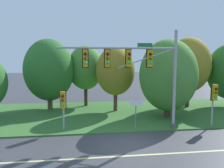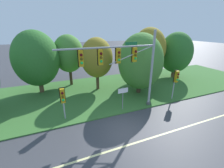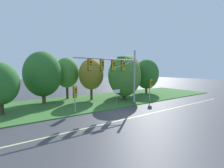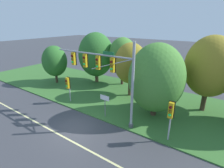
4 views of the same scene
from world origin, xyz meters
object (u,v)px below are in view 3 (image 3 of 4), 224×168
traffic_signal_mast (117,70)px  pedestrian_signal_further_along (151,85)px  tree_furthest_back (147,74)px  tree_behind_signpost (67,73)px  tree_tall_centre (124,76)px  route_sign_post (116,95)px  tree_right_far (128,71)px  tree_mid_verge (91,74)px  tree_left_of_mast (43,74)px  pedestrian_signal_near_kerb (75,93)px  tree_nearest_road (0,84)px

traffic_signal_mast → pedestrian_signal_further_along: (6.10, -0.04, -2.29)m
traffic_signal_mast → tree_furthest_back: size_ratio=1.26×
tree_behind_signpost → tree_tall_centre: bearing=-38.7°
route_sign_post → tree_right_far: 10.53m
tree_behind_signpost → tree_mid_verge: 4.13m
pedestrian_signal_further_along → tree_left_of_mast: size_ratio=0.46×
tree_left_of_mast → tree_furthest_back: bearing=-4.2°
pedestrian_signal_near_kerb → tree_right_far: size_ratio=0.39×
tree_mid_verge → pedestrian_signal_further_along: bearing=-41.8°
tree_mid_verge → traffic_signal_mast: bearing=-83.5°
tree_behind_signpost → traffic_signal_mast: bearing=-68.0°
pedestrian_signal_near_kerb → pedestrian_signal_further_along: 11.44m
pedestrian_signal_further_along → tree_behind_signpost: tree_behind_signpost is taller
tree_left_of_mast → tree_behind_signpost: bearing=18.1°
tree_tall_centre → tree_furthest_back: bearing=20.9°
tree_nearest_road → tree_left_of_mast: (4.68, 3.75, 0.85)m
traffic_signal_mast → pedestrian_signal_further_along: size_ratio=2.64×
tree_nearest_road → tree_right_far: bearing=8.7°
pedestrian_signal_near_kerb → route_sign_post: pedestrian_signal_near_kerb is taller
tree_nearest_road → tree_mid_verge: 11.55m
traffic_signal_mast → tree_nearest_road: (-12.03, 3.95, -1.48)m
tree_furthest_back → pedestrian_signal_near_kerb: bearing=-161.2°
route_sign_post → tree_furthest_back: size_ratio=0.32×
route_sign_post → pedestrian_signal_near_kerb: bearing=177.0°
tree_behind_signpost → tree_tall_centre: tree_tall_centre is taller
pedestrian_signal_near_kerb → route_sign_post: bearing=-3.0°
tree_behind_signpost → tree_tall_centre: (7.23, -5.80, -0.48)m
traffic_signal_mast → tree_right_far: tree_right_far is taller
route_sign_post → tree_right_far: bearing=42.5°
tree_nearest_road → tree_mid_verge: bearing=10.3°
tree_tall_centre → pedestrian_signal_further_along: bearing=-52.1°
traffic_signal_mast → route_sign_post: size_ratio=3.90×
route_sign_post → pedestrian_signal_further_along: bearing=-1.6°
tree_right_far → tree_mid_verge: bearing=-173.5°
tree_right_far → pedestrian_signal_near_kerb: bearing=-152.8°
pedestrian_signal_further_along → tree_right_far: tree_right_far is taller
pedestrian_signal_near_kerb → tree_furthest_back: (17.23, 5.88, 1.77)m
tree_mid_verge → pedestrian_signal_near_kerb: bearing=-129.6°
tree_left_of_mast → tree_furthest_back: size_ratio=1.05×
tree_left_of_mast → pedestrian_signal_near_kerb: bearing=-74.6°
traffic_signal_mast → tree_mid_verge: (-0.68, 6.01, -0.71)m
pedestrian_signal_further_along → tree_mid_verge: 9.23m
tree_behind_signpost → tree_right_far: tree_right_far is taller
tree_mid_verge → tree_furthest_back: 12.59m
pedestrian_signal_further_along → tree_mid_verge: (-6.78, 6.05, 1.58)m
tree_nearest_road → pedestrian_signal_further_along: bearing=-12.4°
tree_mid_verge → tree_behind_signpost: bearing=135.1°
pedestrian_signal_further_along → tree_tall_centre: 4.23m
route_sign_post → tree_behind_signpost: 9.88m
tree_tall_centre → tree_right_far: tree_right_far is taller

